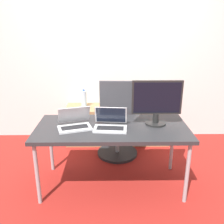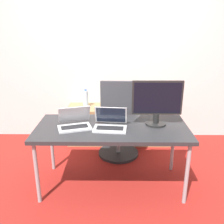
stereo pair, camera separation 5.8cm
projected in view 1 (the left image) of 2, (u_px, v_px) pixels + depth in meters
The scene contains 12 objects.
ground_plane at pixel (112, 184), 2.88m from camera, with size 14.00×14.00×0.00m, color maroon.
wall_back at pixel (111, 55), 3.76m from camera, with size 10.00×0.05×2.60m.
desk at pixel (112, 131), 2.66m from camera, with size 1.61×0.75×0.71m.
office_chair at pixel (118, 128), 3.34m from camera, with size 0.56×0.57×1.11m.
cabinet_left at pixel (85, 124), 3.85m from camera, with size 0.55×0.45×0.56m.
cabinet_right at pixel (150, 124), 3.86m from camera, with size 0.55×0.45×0.56m.
water_bottle at pixel (84, 99), 3.71m from camera, with size 0.08×0.08×0.27m.
laptop_left at pixel (110, 124), 2.59m from camera, with size 0.35×0.29×0.21m.
laptop_right at pixel (74, 123), 2.61m from camera, with size 0.38×0.37×0.20m.
monitor at pixel (157, 102), 2.63m from camera, with size 0.53×0.22×0.48m.
coffee_cup_white at pixel (113, 116), 2.79m from camera, with size 0.08×0.08×0.10m.
coffee_cup_brown at pixel (99, 115), 2.81m from camera, with size 0.09×0.09×0.12m.
Camera 1 is at (-0.03, -2.44, 1.73)m, focal length 40.00 mm.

